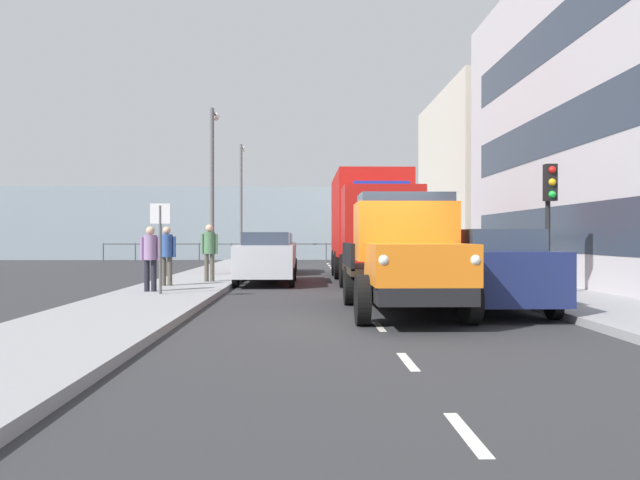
{
  "coord_description": "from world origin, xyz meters",
  "views": [
    {
      "loc": [
        1.28,
        10.94,
        1.57
      ],
      "look_at": [
        0.77,
        -10.59,
        1.46
      ],
      "focal_mm": 33.78,
      "sensor_mm": 36.0,
      "label": 1
    }
  ],
  "objects_px": {
    "pedestrian_couple_b": "(209,248)",
    "pedestrian_by_lamp": "(150,253)",
    "truck_vintage_orange": "(405,256)",
    "car_maroon_oppositeside_1": "(276,252)",
    "lorry_cargo_red": "(371,223)",
    "car_navy_kerbside_near": "(488,268)",
    "car_black_kerbside_1": "(427,258)",
    "lamp_post_promenade": "(213,175)",
    "lamp_post_far": "(241,192)",
    "car_silver_oppositeside_0": "(267,257)",
    "traffic_light_near": "(550,200)",
    "pedestrian_near_railing": "(167,251)",
    "street_sign": "(160,232)",
    "car_white_kerbside_2": "(400,253)"
  },
  "relations": [
    {
      "from": "car_white_kerbside_2",
      "to": "street_sign",
      "type": "distance_m",
      "value": 12.1
    },
    {
      "from": "car_black_kerbside_1",
      "to": "car_silver_oppositeside_0",
      "type": "distance_m",
      "value": 5.3
    },
    {
      "from": "car_navy_kerbside_near",
      "to": "pedestrian_by_lamp",
      "type": "height_order",
      "value": "pedestrian_by_lamp"
    },
    {
      "from": "truck_vintage_orange",
      "to": "lamp_post_promenade",
      "type": "distance_m",
      "value": 12.7
    },
    {
      "from": "lamp_post_far",
      "to": "pedestrian_by_lamp",
      "type": "bearing_deg",
      "value": 88.94
    },
    {
      "from": "pedestrian_couple_b",
      "to": "car_silver_oppositeside_0",
      "type": "bearing_deg",
      "value": -152.0
    },
    {
      "from": "street_sign",
      "to": "truck_vintage_orange",
      "type": "bearing_deg",
      "value": 150.83
    },
    {
      "from": "car_navy_kerbside_near",
      "to": "car_black_kerbside_1",
      "type": "distance_m",
      "value": 6.33
    },
    {
      "from": "car_black_kerbside_1",
      "to": "car_maroon_oppositeside_1",
      "type": "bearing_deg",
      "value": -53.7
    },
    {
      "from": "lorry_cargo_red",
      "to": "lamp_post_promenade",
      "type": "xyz_separation_m",
      "value": [
        5.9,
        -1.56,
        1.85
      ]
    },
    {
      "from": "pedestrian_near_railing",
      "to": "lamp_post_far",
      "type": "relative_size",
      "value": 0.26
    },
    {
      "from": "lorry_cargo_red",
      "to": "car_black_kerbside_1",
      "type": "height_order",
      "value": "lorry_cargo_red"
    },
    {
      "from": "truck_vintage_orange",
      "to": "car_black_kerbside_1",
      "type": "height_order",
      "value": "truck_vintage_orange"
    },
    {
      "from": "pedestrian_by_lamp",
      "to": "lamp_post_far",
      "type": "distance_m",
      "value": 19.07
    },
    {
      "from": "pedestrian_couple_b",
      "to": "traffic_light_near",
      "type": "height_order",
      "value": "traffic_light_near"
    },
    {
      "from": "truck_vintage_orange",
      "to": "pedestrian_near_railing",
      "type": "relative_size",
      "value": 3.28
    },
    {
      "from": "pedestrian_near_railing",
      "to": "lamp_post_far",
      "type": "distance_m",
      "value": 17.22
    },
    {
      "from": "lorry_cargo_red",
      "to": "lamp_post_far",
      "type": "xyz_separation_m",
      "value": [
        6.04,
        -13.1,
        2.06
      ]
    },
    {
      "from": "car_silver_oppositeside_0",
      "to": "lamp_post_far",
      "type": "bearing_deg",
      "value": -80.57
    },
    {
      "from": "lamp_post_promenade",
      "to": "lorry_cargo_red",
      "type": "bearing_deg",
      "value": 165.19
    },
    {
      "from": "car_black_kerbside_1",
      "to": "car_silver_oppositeside_0",
      "type": "relative_size",
      "value": 0.95
    },
    {
      "from": "lorry_cargo_red",
      "to": "car_maroon_oppositeside_1",
      "type": "relative_size",
      "value": 1.97
    },
    {
      "from": "car_white_kerbside_2",
      "to": "pedestrian_by_lamp",
      "type": "xyz_separation_m",
      "value": [
        7.92,
        8.78,
        0.25
      ]
    },
    {
      "from": "car_black_kerbside_1",
      "to": "lorry_cargo_red",
      "type": "bearing_deg",
      "value": -57.87
    },
    {
      "from": "car_maroon_oppositeside_1",
      "to": "lamp_post_far",
      "type": "distance_m",
      "value": 9.39
    },
    {
      "from": "truck_vintage_orange",
      "to": "traffic_light_near",
      "type": "distance_m",
      "value": 5.01
    },
    {
      "from": "truck_vintage_orange",
      "to": "lamp_post_far",
      "type": "height_order",
      "value": "lamp_post_far"
    },
    {
      "from": "car_black_kerbside_1",
      "to": "car_silver_oppositeside_0",
      "type": "height_order",
      "value": "same"
    },
    {
      "from": "street_sign",
      "to": "lorry_cargo_red",
      "type": "bearing_deg",
      "value": -132.9
    },
    {
      "from": "car_maroon_oppositeside_1",
      "to": "car_silver_oppositeside_0",
      "type": "bearing_deg",
      "value": 90.0
    },
    {
      "from": "lorry_cargo_red",
      "to": "car_silver_oppositeside_0",
      "type": "distance_m",
      "value": 4.05
    },
    {
      "from": "pedestrian_near_railing",
      "to": "lorry_cargo_red",
      "type": "bearing_deg",
      "value": -148.92
    },
    {
      "from": "car_white_kerbside_2",
      "to": "lamp_post_promenade",
      "type": "distance_m",
      "value": 8.16
    },
    {
      "from": "lorry_cargo_red",
      "to": "lamp_post_far",
      "type": "bearing_deg",
      "value": -65.25
    },
    {
      "from": "pedestrian_by_lamp",
      "to": "lamp_post_far",
      "type": "relative_size",
      "value": 0.25
    },
    {
      "from": "car_silver_oppositeside_0",
      "to": "pedestrian_by_lamp",
      "type": "distance_m",
      "value": 5.21
    },
    {
      "from": "car_maroon_oppositeside_1",
      "to": "pedestrian_by_lamp",
      "type": "distance_m",
      "value": 10.7
    },
    {
      "from": "car_silver_oppositeside_0",
      "to": "lamp_post_promenade",
      "type": "bearing_deg",
      "value": -51.81
    },
    {
      "from": "car_black_kerbside_1",
      "to": "pedestrian_near_railing",
      "type": "height_order",
      "value": "pedestrian_near_railing"
    },
    {
      "from": "lorry_cargo_red",
      "to": "lamp_post_promenade",
      "type": "distance_m",
      "value": 6.37
    },
    {
      "from": "car_navy_kerbside_near",
      "to": "car_black_kerbside_1",
      "type": "relative_size",
      "value": 1.06
    },
    {
      "from": "truck_vintage_orange",
      "to": "traffic_light_near",
      "type": "relative_size",
      "value": 1.76
    },
    {
      "from": "lorry_cargo_red",
      "to": "traffic_light_near",
      "type": "xyz_separation_m",
      "value": [
        -3.64,
        6.84,
        0.4
      ]
    },
    {
      "from": "pedestrian_couple_b",
      "to": "pedestrian_by_lamp",
      "type": "bearing_deg",
      "value": 74.43
    },
    {
      "from": "lorry_cargo_red",
      "to": "pedestrian_near_railing",
      "type": "bearing_deg",
      "value": 31.08
    },
    {
      "from": "truck_vintage_orange",
      "to": "lorry_cargo_red",
      "type": "height_order",
      "value": "lorry_cargo_red"
    },
    {
      "from": "lamp_post_promenade",
      "to": "lamp_post_far",
      "type": "xyz_separation_m",
      "value": [
        0.15,
        -11.54,
        0.21
      ]
    },
    {
      "from": "truck_vintage_orange",
      "to": "car_black_kerbside_1",
      "type": "distance_m",
      "value": 7.36
    },
    {
      "from": "truck_vintage_orange",
      "to": "car_maroon_oppositeside_1",
      "type": "relative_size",
      "value": 1.36
    },
    {
      "from": "truck_vintage_orange",
      "to": "lamp_post_far",
      "type": "xyz_separation_m",
      "value": [
        5.67,
        -22.64,
        2.95
      ]
    }
  ]
}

